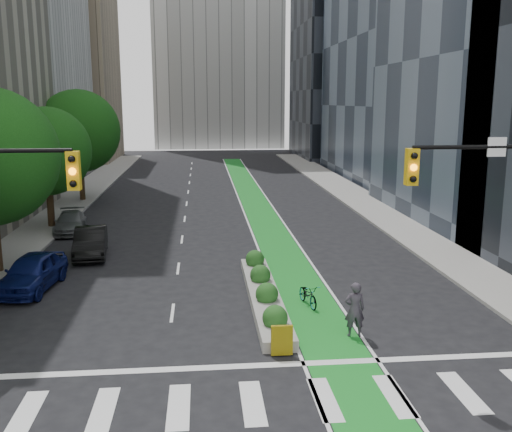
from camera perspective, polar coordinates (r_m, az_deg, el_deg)
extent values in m
plane|color=black|center=(17.25, -0.66, -16.55)|extent=(160.00, 160.00, 0.00)
cube|color=gray|center=(42.30, -19.81, -0.15)|extent=(3.60, 90.00, 0.15)
cube|color=gray|center=(43.00, 12.30, 0.45)|extent=(3.60, 90.00, 0.15)
cube|color=#167C22|center=(46.09, -0.10, 1.36)|extent=(2.20, 70.00, 0.01)
cube|color=tan|center=(83.45, -19.07, 14.23)|extent=(14.00, 16.00, 26.00)
cube|color=black|center=(86.05, 9.15, 15.27)|extent=(14.00, 18.00, 28.00)
cylinder|color=black|center=(38.87, -19.94, 2.11)|extent=(0.44, 0.44, 4.48)
sphere|color=#0F3F0D|center=(38.55, -20.22, 6.10)|extent=(5.60, 5.60, 5.60)
cylinder|color=black|center=(48.48, -17.09, 4.42)|extent=(0.44, 0.44, 5.15)
sphere|color=#0F3F0D|center=(48.23, -17.31, 8.11)|extent=(6.60, 6.60, 6.60)
cube|color=gold|center=(16.15, -17.78, 4.33)|extent=(0.34, 0.28, 1.05)
sphere|color=orange|center=(16.00, -17.90, 4.26)|extent=(0.20, 0.20, 0.20)
cylinder|color=black|center=(17.98, 23.68, 6.36)|extent=(5.50, 0.12, 0.12)
cube|color=gold|center=(16.87, 15.31, 4.76)|extent=(0.34, 0.28, 1.05)
sphere|color=orange|center=(16.73, 15.50, 4.69)|extent=(0.20, 0.20, 0.20)
cube|color=white|center=(17.83, 22.95, 6.38)|extent=(0.55, 0.04, 0.55)
cube|color=gray|center=(23.67, 0.81, -8.03)|extent=(1.20, 10.00, 0.40)
cube|color=yellow|center=(18.74, 2.60, -12.31)|extent=(0.70, 0.12, 1.00)
sphere|color=#194C19|center=(20.26, 1.92, -10.12)|extent=(0.90, 0.90, 0.90)
sphere|color=#194C19|center=(22.58, 1.10, -7.80)|extent=(0.90, 0.90, 0.90)
sphere|color=#194C19|center=(24.94, 0.44, -5.91)|extent=(0.90, 0.90, 0.90)
sphere|color=#194C19|center=(27.33, -0.11, -4.35)|extent=(0.90, 0.90, 0.90)
imported|color=gray|center=(23.21, 5.24, -7.83)|extent=(0.94, 1.80, 0.90)
imported|color=#38323C|center=(20.33, 9.83, -9.20)|extent=(0.73, 0.49, 1.97)
imported|color=#0E1755|center=(26.70, -21.48, -5.25)|extent=(2.41, 4.82, 1.58)
imported|color=black|center=(31.43, -16.21, -2.52)|extent=(2.14, 4.73, 1.51)
imported|color=#5C5F61|center=(37.42, -18.09, -0.61)|extent=(2.30, 4.56, 1.27)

